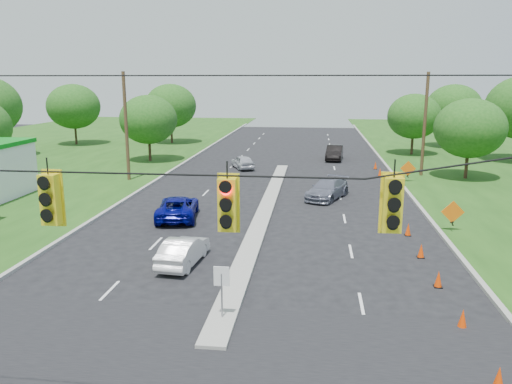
# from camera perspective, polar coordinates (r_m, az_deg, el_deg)

# --- Properties ---
(curb_left) EXTENTS (0.25, 110.00, 0.16)m
(curb_left) POSITION_cam_1_polar(r_m,az_deg,el_deg) (42.83, -11.29, 1.25)
(curb_left) COLOR gray
(curb_left) RESTS_ON ground
(curb_right) EXTENTS (0.25, 110.00, 0.16)m
(curb_right) POSITION_cam_1_polar(r_m,az_deg,el_deg) (41.35, 16.40, 0.56)
(curb_right) COLOR gray
(curb_right) RESTS_ON ground
(median) EXTENTS (1.00, 34.00, 0.18)m
(median) POSITION_cam_1_polar(r_m,az_deg,el_deg) (32.14, 1.04, -2.31)
(median) COLOR gray
(median) RESTS_ON ground
(median_sign) EXTENTS (0.55, 0.06, 2.05)m
(median_sign) POSITION_cam_1_polar(r_m,az_deg,el_deg) (17.58, -3.95, -10.30)
(median_sign) COLOR gray
(median_sign) RESTS_ON ground
(signal_span) EXTENTS (25.60, 0.32, 9.00)m
(signal_span) POSITION_cam_1_polar(r_m,az_deg,el_deg) (10.01, -12.04, -7.17)
(signal_span) COLOR #422D1C
(signal_span) RESTS_ON ground
(utility_pole_far_left) EXTENTS (0.28, 0.28, 9.00)m
(utility_pole_far_left) POSITION_cam_1_polar(r_m,az_deg,el_deg) (43.00, -14.62, 7.19)
(utility_pole_far_left) COLOR #422D1C
(utility_pole_far_left) RESTS_ON ground
(utility_pole_far_right) EXTENTS (0.28, 0.28, 9.00)m
(utility_pole_far_right) POSITION_cam_1_polar(r_m,az_deg,el_deg) (46.02, 18.72, 7.27)
(utility_pole_far_right) COLOR #422D1C
(utility_pole_far_right) RESTS_ON ground
(cone_0) EXTENTS (0.32, 0.32, 0.70)m
(cone_0) POSITION_cam_1_polar(r_m,az_deg,el_deg) (16.01, 26.00, -18.57)
(cone_0) COLOR #E73A03
(cone_0) RESTS_ON ground
(cone_1) EXTENTS (0.32, 0.32, 0.70)m
(cone_1) POSITION_cam_1_polar(r_m,az_deg,el_deg) (18.95, 22.54, -13.23)
(cone_1) COLOR #E73A03
(cone_1) RESTS_ON ground
(cone_2) EXTENTS (0.32, 0.32, 0.70)m
(cone_2) POSITION_cam_1_polar(r_m,az_deg,el_deg) (22.04, 20.12, -9.32)
(cone_2) COLOR #E73A03
(cone_2) RESTS_ON ground
(cone_3) EXTENTS (0.32, 0.32, 0.70)m
(cone_3) POSITION_cam_1_polar(r_m,az_deg,el_deg) (25.25, 18.35, -6.38)
(cone_3) COLOR #E73A03
(cone_3) RESTS_ON ground
(cone_4) EXTENTS (0.32, 0.32, 0.70)m
(cone_4) POSITION_cam_1_polar(r_m,az_deg,el_deg) (28.52, 16.99, -4.11)
(cone_4) COLOR #E73A03
(cone_4) RESTS_ON ground
(cone_5) EXTENTS (0.32, 0.32, 0.70)m
(cone_5) POSITION_cam_1_polar(r_m,az_deg,el_deg) (31.84, 15.92, -2.30)
(cone_5) COLOR #E73A03
(cone_5) RESTS_ON ground
(cone_6) EXTENTS (0.32, 0.32, 0.70)m
(cone_6) POSITION_cam_1_polar(r_m,az_deg,el_deg) (35.20, 15.05, -0.84)
(cone_6) COLOR #E73A03
(cone_6) RESTS_ON ground
(cone_7) EXTENTS (0.32, 0.32, 0.70)m
(cone_7) POSITION_cam_1_polar(r_m,az_deg,el_deg) (38.66, 15.22, 0.35)
(cone_7) COLOR #E73A03
(cone_7) RESTS_ON ground
(cone_8) EXTENTS (0.32, 0.32, 0.70)m
(cone_8) POSITION_cam_1_polar(r_m,az_deg,el_deg) (42.06, 14.55, 1.36)
(cone_8) COLOR #E73A03
(cone_8) RESTS_ON ground
(cone_9) EXTENTS (0.32, 0.32, 0.70)m
(cone_9) POSITION_cam_1_polar(r_m,az_deg,el_deg) (45.47, 13.98, 2.22)
(cone_9) COLOR #E73A03
(cone_9) RESTS_ON ground
(cone_10) EXTENTS (0.32, 0.32, 0.70)m
(cone_10) POSITION_cam_1_polar(r_m,az_deg,el_deg) (48.89, 13.49, 2.96)
(cone_10) COLOR #E73A03
(cone_10) RESTS_ON ground
(work_sign_1) EXTENTS (1.27, 0.58, 1.37)m
(work_sign_1) POSITION_cam_1_polar(r_m,az_deg,el_deg) (29.83, 21.56, -2.24)
(work_sign_1) COLOR black
(work_sign_1) RESTS_ON ground
(work_sign_2) EXTENTS (1.27, 0.58, 1.37)m
(work_sign_2) POSITION_cam_1_polar(r_m,az_deg,el_deg) (43.20, 16.98, 2.51)
(work_sign_2) COLOR black
(work_sign_2) RESTS_ON ground
(tree_4) EXTENTS (6.72, 6.72, 7.84)m
(tree_4) POSITION_cam_1_polar(r_m,az_deg,el_deg) (69.34, -20.12, 9.16)
(tree_4) COLOR black
(tree_4) RESTS_ON ground
(tree_5) EXTENTS (5.88, 5.88, 6.86)m
(tree_5) POSITION_cam_1_polar(r_m,az_deg,el_deg) (52.89, -12.21, 8.10)
(tree_5) COLOR black
(tree_5) RESTS_ON ground
(tree_6) EXTENTS (6.72, 6.72, 7.84)m
(tree_6) POSITION_cam_1_polar(r_m,az_deg,el_deg) (67.73, -9.73, 9.68)
(tree_6) COLOR black
(tree_6) RESTS_ON ground
(tree_9) EXTENTS (5.88, 5.88, 6.86)m
(tree_9) POSITION_cam_1_polar(r_m,az_deg,el_deg) (45.92, 23.26, 6.70)
(tree_9) COLOR black
(tree_9) RESTS_ON ground
(tree_11) EXTENTS (6.72, 6.72, 7.84)m
(tree_11) POSITION_cam_1_polar(r_m,az_deg,el_deg) (67.14, 21.65, 8.95)
(tree_11) COLOR black
(tree_11) RESTS_ON ground
(tree_12) EXTENTS (5.88, 5.88, 6.86)m
(tree_12) POSITION_cam_1_polar(r_m,az_deg,el_deg) (59.04, 17.61, 8.25)
(tree_12) COLOR black
(tree_12) RESTS_ON ground
(white_sedan) EXTENTS (1.71, 4.00, 1.28)m
(white_sedan) POSITION_cam_1_polar(r_m,az_deg,el_deg) (23.34, -8.30, -6.66)
(white_sedan) COLOR white
(white_sedan) RESTS_ON ground
(blue_pickup) EXTENTS (3.04, 5.26, 1.38)m
(blue_pickup) POSITION_cam_1_polar(r_m,az_deg,el_deg) (30.95, -8.94, -1.74)
(blue_pickup) COLOR #040670
(blue_pickup) RESTS_ON ground
(silver_car_far) EXTENTS (3.63, 5.15, 1.38)m
(silver_car_far) POSITION_cam_1_polar(r_m,az_deg,el_deg) (36.01, 8.15, 0.34)
(silver_car_far) COLOR slate
(silver_car_far) RESTS_ON ground
(silver_car_oncoming) EXTENTS (2.99, 4.12, 1.30)m
(silver_car_oncoming) POSITION_cam_1_polar(r_m,az_deg,el_deg) (47.76, -1.54, 3.46)
(silver_car_oncoming) COLOR #ADAEB8
(silver_car_oncoming) RESTS_ON ground
(dark_car_receding) EXTENTS (2.07, 4.80, 1.54)m
(dark_car_receding) POSITION_cam_1_polar(r_m,az_deg,el_deg) (53.72, 8.96, 4.46)
(dark_car_receding) COLOR black
(dark_car_receding) RESTS_ON ground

